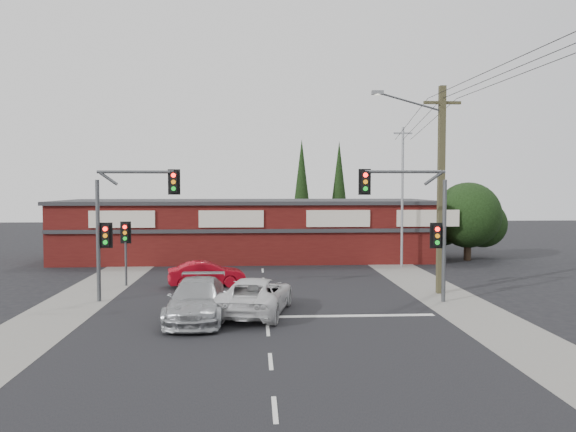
{
  "coord_description": "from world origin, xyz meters",
  "views": [
    {
      "loc": [
        -0.44,
        -23.55,
        5.19
      ],
      "look_at": [
        1.11,
        3.0,
        3.8
      ],
      "focal_mm": 35.0,
      "sensor_mm": 36.0,
      "label": 1
    }
  ],
  "objects": [
    {
      "name": "traffic_mast_right",
      "position": [
        6.86,
        1.0,
        3.95
      ],
      "size": [
        3.96,
        0.27,
        5.97
      ],
      "color": "#47494C",
      "rests_on": "ground"
    },
    {
      "name": "steel_pole",
      "position": [
        9.0,
        12.0,
        4.7
      ],
      "size": [
        1.2,
        0.16,
        9.0
      ],
      "color": "gray",
      "rests_on": "ground"
    },
    {
      "name": "red_sedan",
      "position": [
        -2.98,
        5.57,
        0.65
      ],
      "size": [
        4.14,
        2.11,
        1.3
      ],
      "primitive_type": "imported",
      "rotation": [
        0.0,
        0.0,
        1.76
      ],
      "color": "#9E0916",
      "rests_on": "ground"
    },
    {
      "name": "ground",
      "position": [
        0.0,
        0.0,
        0.0
      ],
      "size": [
        120.0,
        120.0,
        0.0
      ],
      "primitive_type": "plane",
      "color": "black",
      "rests_on": "ground"
    },
    {
      "name": "verge_right",
      "position": [
        8.5,
        5.0,
        0.01
      ],
      "size": [
        3.0,
        70.0,
        0.02
      ],
      "primitive_type": "cube",
      "color": "gray",
      "rests_on": "ground"
    },
    {
      "name": "conifer_near",
      "position": [
        3.5,
        24.0,
        5.48
      ],
      "size": [
        1.8,
        1.8,
        9.25
      ],
      "color": "#2D2116",
      "rests_on": "ground"
    },
    {
      "name": "stop_line",
      "position": [
        3.5,
        -1.5,
        0.01
      ],
      "size": [
        6.5,
        0.35,
        0.01
      ],
      "primitive_type": "cube",
      "color": "silver",
      "rests_on": "ground"
    },
    {
      "name": "silver_suv",
      "position": [
        -2.72,
        -1.69,
        0.77
      ],
      "size": [
        2.21,
        5.35,
        1.55
      ],
      "primitive_type": "imported",
      "rotation": [
        0.0,
        0.0,
        -0.01
      ],
      "color": "#A5A7AA",
      "rests_on": "ground"
    },
    {
      "name": "conifer_far",
      "position": [
        7.0,
        26.0,
        5.48
      ],
      "size": [
        1.8,
        1.8,
        9.25
      ],
      "color": "#2D2116",
      "rests_on": "ground"
    },
    {
      "name": "pedestal_signal",
      "position": [
        -7.2,
        6.01,
        2.41
      ],
      "size": [
        0.55,
        0.27,
        3.38
      ],
      "color": "#47494C",
      "rests_on": "ground"
    },
    {
      "name": "traffic_mast_left",
      "position": [
        -6.43,
        2.0,
        3.93
      ],
      "size": [
        3.77,
        0.27,
        5.97
      ],
      "color": "#47494C",
      "rests_on": "ground"
    },
    {
      "name": "white_suv",
      "position": [
        -0.44,
        -0.79,
        0.74
      ],
      "size": [
        3.49,
        5.71,
        1.48
      ],
      "primitive_type": "imported",
      "rotation": [
        0.0,
        0.0,
        2.94
      ],
      "color": "silver",
      "rests_on": "ground"
    },
    {
      "name": "verge_left",
      "position": [
        -8.5,
        5.0,
        0.01
      ],
      "size": [
        3.0,
        70.0,
        0.02
      ],
      "primitive_type": "cube",
      "color": "gray",
      "rests_on": "ground"
    },
    {
      "name": "shop_building",
      "position": [
        -0.99,
        16.99,
        2.13
      ],
      "size": [
        27.3,
        8.4,
        4.22
      ],
      "color": "#450F0D",
      "rests_on": "ground"
    },
    {
      "name": "road_strip",
      "position": [
        0.0,
        5.0,
        0.01
      ],
      "size": [
        14.0,
        70.0,
        0.01
      ],
      "primitive_type": "cube",
      "color": "black",
      "rests_on": "ground"
    },
    {
      "name": "power_lines",
      "position": [
        8.47,
        -2.47,
        9.04
      ],
      "size": [
        2.01,
        29.0,
        1.22
      ],
      "color": "black",
      "rests_on": "ground"
    },
    {
      "name": "tree_cluster",
      "position": [
        14.69,
        15.44,
        2.9
      ],
      "size": [
        5.9,
        5.1,
        5.5
      ],
      "color": "#2D2116",
      "rests_on": "ground"
    },
    {
      "name": "utility_pole",
      "position": [
        8.36,
        2.99,
        5.4
      ],
      "size": [
        4.38,
        0.59,
        10.0
      ],
      "color": "#4A4429",
      "rests_on": "ground"
    },
    {
      "name": "lane_dashes",
      "position": [
        0.0,
        3.65,
        0.01
      ],
      "size": [
        0.12,
        44.91,
        0.01
      ],
      "color": "silver",
      "rests_on": "ground"
    }
  ]
}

